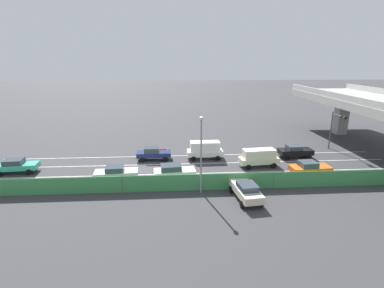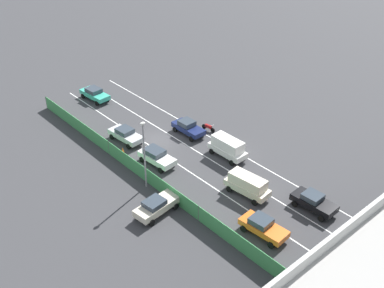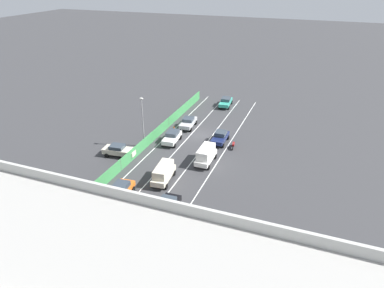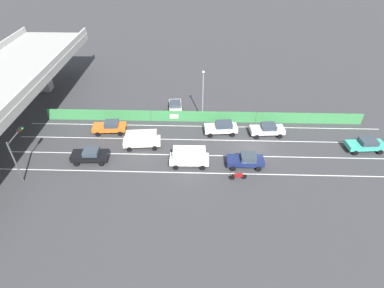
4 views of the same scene
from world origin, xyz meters
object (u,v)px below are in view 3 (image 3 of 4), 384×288
at_px(car_sedan_black, 167,207).
at_px(traffic_light, 161,230).
at_px(traffic_cone, 174,128).
at_px(motorcycle, 233,145).
at_px(car_taxi_teal, 226,102).
at_px(car_van_cream, 163,172).
at_px(car_sedan_navy, 220,137).
at_px(car_sedan_silver, 188,122).
at_px(car_hatchback_white, 172,137).
at_px(parked_sedan_cream, 119,150).
at_px(street_lamp, 143,118).
at_px(car_taxi_orange, 120,190).
at_px(car_van_white, 206,154).

distance_m(car_sedan_black, traffic_light, 7.62).
bearing_deg(traffic_light, traffic_cone, -68.39).
distance_m(car_sedan_black, motorcycle, 17.47).
bearing_deg(car_taxi_teal, car_van_cream, 90.28).
bearing_deg(traffic_light, car_sedan_navy, -84.80).
bearing_deg(car_sedan_silver, car_hatchback_white, 88.22).
relative_size(parked_sedan_cream, street_lamp, 0.63).
bearing_deg(car_sedan_black, car_sedan_navy, -91.10).
distance_m(car_sedan_silver, traffic_cone, 2.61).
bearing_deg(car_sedan_silver, motorcycle, 152.53).
distance_m(motorcycle, traffic_cone, 10.89).
relative_size(car_taxi_teal, car_sedan_black, 1.08).
bearing_deg(traffic_cone, traffic_light, 111.61).
xyz_separation_m(car_taxi_orange, street_lamp, (3.52, -12.35, 3.60)).
distance_m(street_lamp, traffic_cone, 8.11).
bearing_deg(car_taxi_orange, car_sedan_silver, -89.97).
bearing_deg(car_sedan_black, car_taxi_orange, -8.04).
height_order(car_hatchback_white, traffic_cone, car_hatchback_white).
bearing_deg(motorcycle, car_sedan_silver, -27.47).
bearing_deg(traffic_light, motorcycle, -90.11).
distance_m(car_sedan_silver, car_van_white, 12.02).
xyz_separation_m(car_sedan_navy, car_taxi_orange, (6.49, 17.44, -0.01)).
xyz_separation_m(car_taxi_teal, motorcycle, (-5.79, 16.22, -0.43)).
height_order(car_taxi_teal, parked_sedan_cream, parked_sedan_cream).
xyz_separation_m(car_sedan_silver, car_taxi_teal, (-3.01, -11.64, 0.01)).
distance_m(car_hatchback_white, traffic_light, 24.23).
bearing_deg(street_lamp, motorcycle, -161.84).
height_order(car_van_white, car_van_cream, car_van_white).
xyz_separation_m(parked_sedan_cream, traffic_light, (-14.02, 15.80, 2.88)).
height_order(traffic_light, street_lamp, street_lamp).
distance_m(car_sedan_silver, car_taxi_orange, 20.97).
height_order(car_van_white, car_hatchback_white, car_van_white).
relative_size(car_hatchback_white, traffic_cone, 6.08).
relative_size(traffic_light, traffic_cone, 7.26).
height_order(street_lamp, traffic_cone, street_lamp).
bearing_deg(car_hatchback_white, car_van_cream, 108.27).
relative_size(car_van_white, parked_sedan_cream, 0.97).
height_order(car_taxi_orange, traffic_cone, car_taxi_orange).
distance_m(car_taxi_teal, motorcycle, 17.23).
relative_size(street_lamp, traffic_cone, 10.09).
relative_size(car_taxi_orange, car_sedan_black, 1.03).
distance_m(car_sedan_silver, car_van_cream, 16.48).
relative_size(car_sedan_navy, car_van_cream, 0.90).
xyz_separation_m(parked_sedan_cream, traffic_cone, (-3.52, -10.71, -0.56)).
xyz_separation_m(car_sedan_black, parked_sedan_cream, (11.41, -9.25, 0.00)).
distance_m(car_van_white, car_van_cream, 6.92).
bearing_deg(street_lamp, car_taxi_teal, -107.85).
bearing_deg(traffic_light, car_sedan_silver, -72.85).
relative_size(car_van_cream, parked_sedan_cream, 1.01).
bearing_deg(street_lamp, car_hatchback_white, -142.26).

